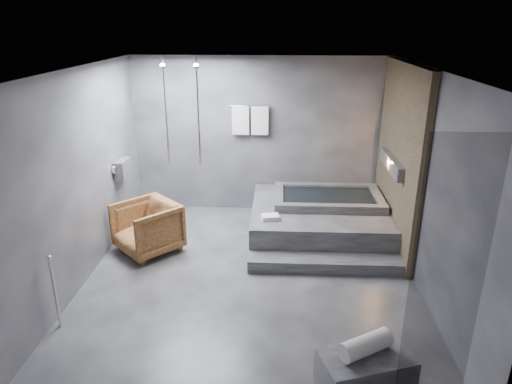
{
  "coord_description": "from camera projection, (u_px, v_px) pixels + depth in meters",
  "views": [
    {
      "loc": [
        0.36,
        -5.51,
        3.35
      ],
      "look_at": [
        0.06,
        0.3,
        1.16
      ],
      "focal_mm": 32.0,
      "sensor_mm": 36.0,
      "label": 1
    }
  ],
  "objects": [
    {
      "name": "room",
      "position": [
        281.0,
        153.0,
        5.95
      ],
      "size": [
        5.0,
        5.04,
        2.82
      ],
      "color": "#2B2B2D",
      "rests_on": "ground"
    },
    {
      "name": "tub_deck",
      "position": [
        319.0,
        220.0,
        7.57
      ],
      "size": [
        2.2,
        2.0,
        0.5
      ],
      "primitive_type": "cube",
      "color": "#303032",
      "rests_on": "ground"
    },
    {
      "name": "tub_step",
      "position": [
        325.0,
        264.0,
        6.52
      ],
      "size": [
        2.2,
        0.36,
        0.18
      ],
      "primitive_type": "cube",
      "color": "#303032",
      "rests_on": "ground"
    },
    {
      "name": "concrete_bench",
      "position": [
        365.0,
        372.0,
        4.37
      ],
      "size": [
        0.97,
        0.72,
        0.39
      ],
      "primitive_type": "cube",
      "rotation": [
        0.0,
        0.0,
        0.31
      ],
      "color": "#343436",
      "rests_on": "ground"
    },
    {
      "name": "driftwood_chair",
      "position": [
        147.0,
        228.0,
        6.95
      ],
      "size": [
        1.2,
        1.2,
        0.78
      ],
      "primitive_type": "imported",
      "rotation": [
        0.0,
        0.0,
        -0.77
      ],
      "color": "#4A2912",
      "rests_on": "ground"
    },
    {
      "name": "rolled_towel",
      "position": [
        366.0,
        345.0,
        4.29
      ],
      "size": [
        0.55,
        0.44,
        0.19
      ],
      "primitive_type": "cylinder",
      "rotation": [
        0.0,
        1.57,
        0.54
      ],
      "color": "white",
      "rests_on": "concrete_bench"
    },
    {
      "name": "deck_towel",
      "position": [
        270.0,
        217.0,
        6.96
      ],
      "size": [
        0.29,
        0.24,
        0.07
      ],
      "primitive_type": "cube",
      "rotation": [
        0.0,
        0.0,
        0.21
      ],
      "color": "silver",
      "rests_on": "tub_deck"
    }
  ]
}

